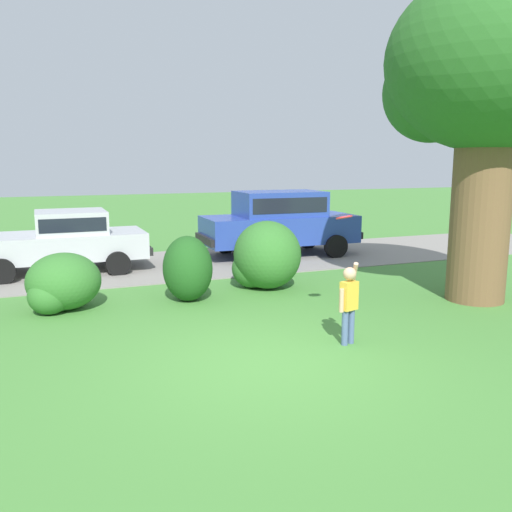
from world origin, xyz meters
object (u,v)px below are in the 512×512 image
Objects in this scene: parked_suv at (279,220)px; frisbee at (344,217)px; child_thrower at (349,299)px; oak_tree_large at (488,77)px; parked_sedan at (63,239)px.

parked_suv is 16.59× the size of frisbee.
parked_suv is at bearing 74.91° from frisbee.
child_thrower is at bearing -115.85° from frisbee.
oak_tree_large is 22.22× the size of frisbee.
oak_tree_large is 7.12m from parked_suv.
frisbee is (0.49, 1.01, 1.13)m from child_thrower.
oak_tree_large is 1.44× the size of parked_sedan.
parked_suv reaches higher than parked_sedan.
parked_suv is at bearing 104.67° from oak_tree_large.
child_thrower is at bearing -159.34° from oak_tree_large.
parked_suv is (6.07, 0.16, 0.23)m from parked_sedan.
child_thrower is at bearing -106.61° from parked_suv.
parked_sedan is at bearing 142.22° from oak_tree_large.
frisbee is (-1.76, -6.54, 0.77)m from parked_suv.
parked_sedan is 0.93× the size of parked_suv.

